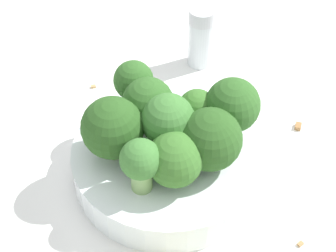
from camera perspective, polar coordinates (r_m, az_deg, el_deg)
ground_plane at (r=0.55m, az=0.00°, el=-4.82°), size 3.00×3.00×0.00m
bowl at (r=0.53m, az=0.00°, el=-3.65°), size 0.18×0.18×0.03m
broccoli_floret_0 at (r=0.52m, az=2.96°, el=1.75°), size 0.04×0.04×0.05m
broccoli_floret_1 at (r=0.51m, az=-2.04°, el=2.28°), size 0.05×0.05×0.06m
broccoli_floret_2 at (r=0.49m, az=-0.49°, el=0.47°), size 0.05×0.05×0.06m
broccoli_floret_3 at (r=0.50m, az=-5.66°, el=-0.24°), size 0.06×0.06×0.06m
broccoli_floret_4 at (r=0.51m, az=6.57°, el=2.04°), size 0.05×0.05×0.06m
broccoli_floret_5 at (r=0.47m, az=-2.79°, el=-3.72°), size 0.04×0.04×0.06m
broccoli_floret_6 at (r=0.54m, az=-3.50°, el=4.34°), size 0.04×0.04×0.06m
broccoli_floret_7 at (r=0.49m, az=4.31°, el=-1.43°), size 0.06×0.06×0.06m
broccoli_floret_8 at (r=0.48m, az=0.68°, el=-3.48°), size 0.05×0.05×0.05m
pepper_shaker at (r=0.64m, az=3.38°, el=9.07°), size 0.03×0.03×0.07m
almond_crumb_0 at (r=0.64m, az=-7.60°, el=4.10°), size 0.00×0.01×0.01m
almond_crumb_2 at (r=0.60m, az=13.12°, el=0.12°), size 0.01×0.01×0.01m
almond_crumb_3 at (r=0.51m, az=13.32°, el=-11.50°), size 0.01×0.01×0.01m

